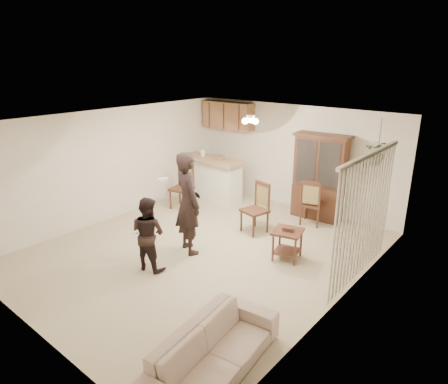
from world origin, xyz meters
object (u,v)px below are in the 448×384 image
Objects in this scene: china_hutch at (320,178)px; side_table at (287,244)px; chair_bar at (182,196)px; sofa at (213,346)px; chair_hutch_left at (254,218)px; adult at (188,207)px; chair_hutch_right at (312,211)px; child at (148,233)px.

side_table is at bearing -80.62° from china_hutch.
china_hutch is 1.75× the size of chair_bar.
chair_hutch_left is at bearing 21.98° from sofa.
china_hutch reaches higher than side_table.
adult is 1.69m from chair_hutch_left.
chair_bar is 2.21m from chair_hutch_left.
chair_hutch_right is (-1.27, 4.76, -0.07)m from sofa.
chair_hutch_right is (1.16, 2.70, -0.61)m from adult.
adult is at bearing -113.27° from china_hutch.
chair_hutch_right is (1.23, 3.62, -0.38)m from child.
sofa is at bearing -74.69° from side_table.
child is 2.15× the size of side_table.
adult is at bearing -150.17° from side_table.
adult reaches higher than side_table.
china_hutch is (1.09, 3.12, 0.07)m from adult.
adult is at bearing 42.64° from sofa.
side_table is at bearing 8.27° from sofa.
chair_hutch_right is at bearing -118.74° from child.
sofa is 3.23m from adult.
child is 1.30× the size of chair_hutch_right.
chair_hutch_left reaches higher than chair_hutch_right.
side_table is (0.52, -2.20, -0.67)m from china_hutch.
chair_hutch_right is at bearing 71.85° from chair_hutch_left.
side_table is (-0.82, 2.99, -0.07)m from sofa.
child is at bearing -66.86° from chair_bar.
side_table is (1.61, 0.92, -0.61)m from adult.
chair_hutch_right is (0.72, 1.18, -0.01)m from chair_hutch_left.
sofa is 2.98× the size of side_table.
china_hutch reaches higher than child.
chair_bar is at bearing -167.26° from chair_hutch_left.
sofa is 5.39m from china_hutch.
side_table is 0.58× the size of chair_hutch_left.
chair_hutch_left is at bearing -111.78° from child.
sofa is 1.39× the size of child.
chair_bar reaches higher than chair_hutch_right.
sofa is at bearing -47.68° from chair_hutch_left.
chair_hutch_right is (2.93, 1.16, -0.02)m from chair_bar.
child is 3.02m from chair_bar.
side_table is at bearing -21.78° from chair_bar.
chair_hutch_right reaches higher than sofa.
china_hutch is (-1.34, 5.18, 0.60)m from sofa.
sofa is 5.53m from chair_bar.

